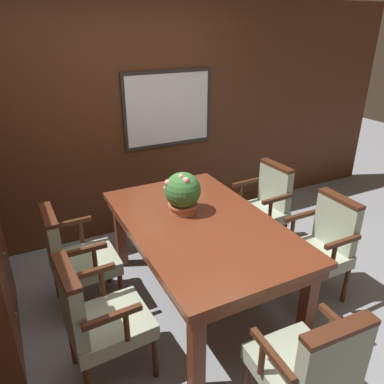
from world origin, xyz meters
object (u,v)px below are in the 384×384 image
at_px(chair_left_near, 97,317).
at_px(potted_plant, 183,193).
at_px(dining_table, 200,232).
at_px(chair_left_far, 74,256).
at_px(chair_right_far, 263,205).
at_px(chair_right_near, 321,245).
at_px(chair_head_near, 309,368).

bearing_deg(chair_left_near, potted_plant, -58.83).
relative_size(dining_table, chair_left_far, 1.96).
relative_size(chair_left_far, chair_right_far, 1.00).
xyz_separation_m(chair_right_near, chair_right_far, (0.02, 0.84, 0.00)).
xyz_separation_m(chair_left_far, chair_right_near, (1.88, -0.78, 0.00)).
relative_size(chair_left_near, chair_head_near, 1.00).
relative_size(chair_head_near, potted_plant, 2.60).
bearing_deg(potted_plant, dining_table, -77.95).
relative_size(chair_left_far, potted_plant, 2.60).
bearing_deg(chair_right_far, dining_table, -68.59).
xyz_separation_m(chair_left_far, potted_plant, (0.90, -0.15, 0.43)).
relative_size(chair_left_near, potted_plant, 2.60).
bearing_deg(chair_head_near, chair_left_near, -41.39).
xyz_separation_m(chair_right_near, potted_plant, (-0.98, 0.63, 0.43)).
bearing_deg(dining_table, chair_left_far, 158.31).
bearing_deg(potted_plant, chair_right_far, 11.72).
height_order(chair_right_far, potted_plant, potted_plant).
distance_m(chair_left_far, chair_left_near, 0.76).
bearing_deg(dining_table, potted_plant, 102.05).
distance_m(chair_left_near, potted_plant, 1.17).
bearing_deg(potted_plant, chair_right_near, -32.51).
bearing_deg(chair_head_near, chair_right_near, -134.11).
distance_m(chair_head_near, chair_right_far, 1.98).
xyz_separation_m(chair_left_near, chair_right_far, (1.90, 0.82, 0.00)).
distance_m(dining_table, chair_left_near, 1.04).
relative_size(chair_left_far, chair_right_near, 1.00).
bearing_deg(chair_right_far, chair_right_near, -4.50).
xyz_separation_m(dining_table, chair_head_near, (-0.02, -1.29, -0.17)).
height_order(chair_right_near, potted_plant, potted_plant).
height_order(chair_right_near, chair_head_near, same).
height_order(chair_left_far, potted_plant, potted_plant).
distance_m(chair_head_near, potted_plant, 1.58).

